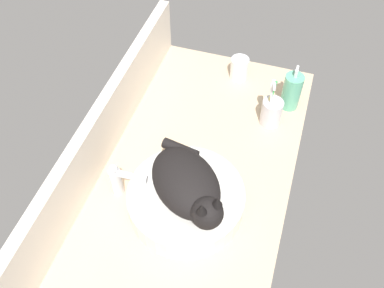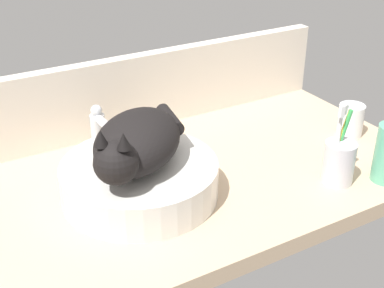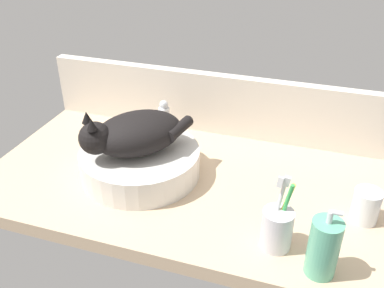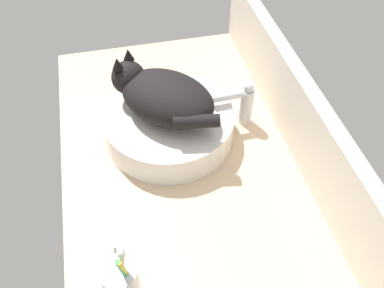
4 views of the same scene
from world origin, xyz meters
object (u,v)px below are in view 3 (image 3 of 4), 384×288
(cat, at_px, (134,133))
(soap_dispenser, at_px, (323,248))
(faucet, at_px, (163,120))
(water_glass, at_px, (365,208))
(toothbrush_cup, at_px, (277,227))
(sink_basin, at_px, (140,162))

(cat, relative_size, soap_dispenser, 1.75)
(faucet, xyz_separation_m, water_glass, (0.62, -0.22, -0.04))
(cat, relative_size, toothbrush_cup, 1.59)
(sink_basin, height_order, water_glass, water_glass)
(faucet, bearing_deg, water_glass, -19.40)
(faucet, height_order, toothbrush_cup, toothbrush_cup)
(toothbrush_cup, height_order, water_glass, toothbrush_cup)
(sink_basin, relative_size, faucet, 2.50)
(cat, bearing_deg, soap_dispenser, -21.95)
(cat, relative_size, faucet, 2.19)
(faucet, bearing_deg, cat, -89.93)
(sink_basin, bearing_deg, faucet, 92.60)
(cat, height_order, soap_dispenser, cat)
(sink_basin, relative_size, toothbrush_cup, 1.82)
(toothbrush_cup, xyz_separation_m, water_glass, (0.19, 0.16, -0.02))
(faucet, distance_m, soap_dispenser, 0.67)
(faucet, bearing_deg, sink_basin, -87.40)
(soap_dispenser, bearing_deg, cat, 158.05)
(cat, height_order, water_glass, cat)
(soap_dispenser, xyz_separation_m, water_glass, (0.09, 0.21, -0.03))
(soap_dispenser, bearing_deg, toothbrush_cup, 153.68)
(faucet, relative_size, soap_dispenser, 0.80)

